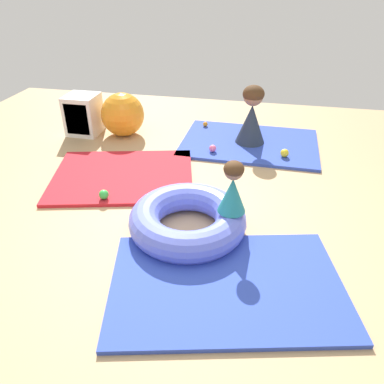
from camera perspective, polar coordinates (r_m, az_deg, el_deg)
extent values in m
plane|color=tan|center=(3.57, -2.52, -5.97)|extent=(8.00, 8.00, 0.00)
cube|color=red|center=(4.51, -10.31, 2.43)|extent=(1.86, 1.61, 0.04)
cube|color=#2D47B7|center=(3.04, 5.21, -13.67)|extent=(2.01, 1.55, 0.04)
cube|color=#2D47B7|center=(5.33, 8.62, 7.29)|extent=(1.85, 1.32, 0.04)
torus|color=#6070E5|center=(3.48, -0.67, -4.19)|extent=(1.08, 1.08, 0.28)
cone|color=teal|center=(3.28, 6.07, -0.43)|extent=(0.30, 0.30, 0.32)
sphere|color=#936647|center=(3.16, 6.30, 3.21)|extent=(0.16, 0.16, 0.16)
ellipsoid|color=#472D19|center=(3.16, 6.32, 3.47)|extent=(0.17, 0.17, 0.14)
cone|color=#232D3D|center=(5.22, 8.86, 10.09)|extent=(0.55, 0.55, 0.52)
sphere|color=#936647|center=(5.10, 9.22, 14.07)|extent=(0.26, 0.26, 0.26)
ellipsoid|color=#472D19|center=(5.09, 9.24, 14.35)|extent=(0.28, 0.28, 0.22)
sphere|color=pink|center=(4.96, 3.13, 6.56)|extent=(0.09, 0.09, 0.09)
sphere|color=green|center=(4.04, -13.11, -0.37)|extent=(0.10, 0.10, 0.10)
sphere|color=orange|center=(5.78, 2.01, 10.16)|extent=(0.07, 0.07, 0.07)
sphere|color=yellow|center=(4.95, 13.74, 5.71)|extent=(0.10, 0.10, 0.10)
sphere|color=orange|center=(5.57, -10.37, 11.38)|extent=(0.61, 0.61, 0.61)
cube|color=silver|center=(5.78, -15.99, 11.15)|extent=(0.44, 0.44, 0.56)
cube|color=#2D2D33|center=(5.68, -16.52, 10.71)|extent=(0.34, 0.20, 0.44)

